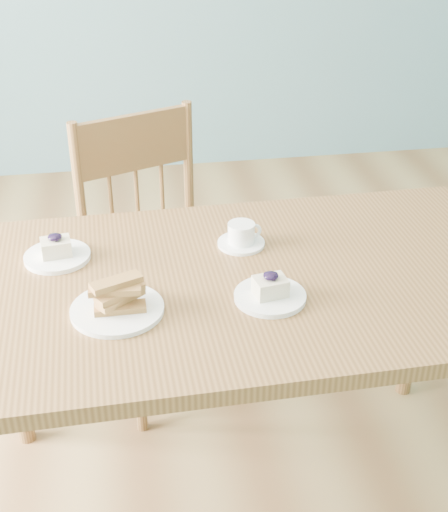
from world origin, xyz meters
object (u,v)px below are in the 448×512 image
object	(u,v)px
dining_chair	(158,259)
cheesecake_plate_far	(57,252)
cheesecake_plate_near	(270,292)
coffee_cup	(242,236)
dining_table	(248,302)
biscotti_plate	(117,302)

from	to	relation	value
dining_chair	cheesecake_plate_far	xyz separation A→B (m)	(-0.30, -0.46, 0.32)
cheesecake_plate_near	cheesecake_plate_far	size ratio (longest dim) A/B	1.00
cheesecake_plate_far	coffee_cup	distance (m)	0.52
dining_chair	coffee_cup	world-z (taller)	dining_chair
dining_chair	coffee_cup	distance (m)	0.61
dining_table	coffee_cup	size ratio (longest dim) A/B	11.49
cheesecake_plate_far	biscotti_plate	xyz separation A→B (m)	(0.15, -0.29, 0.01)
dining_chair	coffee_cup	bearing A→B (deg)	-86.21
dining_table	biscotti_plate	bearing A→B (deg)	-163.59
dining_table	biscotti_plate	size ratio (longest dim) A/B	6.75
cheesecake_plate_far	coffee_cup	bearing A→B (deg)	-0.51
coffee_cup	biscotti_plate	distance (m)	0.46
dining_table	biscotti_plate	distance (m)	0.38
dining_chair	cheesecake_plate_near	bearing A→B (deg)	-93.64
biscotti_plate	cheesecake_plate_near	bearing A→B (deg)	-0.63
cheesecake_plate_far	biscotti_plate	world-z (taller)	biscotti_plate
dining_chair	dining_table	bearing A→B (deg)	-93.43
biscotti_plate	dining_table	bearing A→B (deg)	17.61
coffee_cup	cheesecake_plate_far	bearing A→B (deg)	171.63
cheesecake_plate_far	dining_table	bearing A→B (deg)	-19.22
cheesecake_plate_near	cheesecake_plate_far	bearing A→B (deg)	151.59
cheesecake_plate_far	cheesecake_plate_near	bearing A→B (deg)	-28.41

